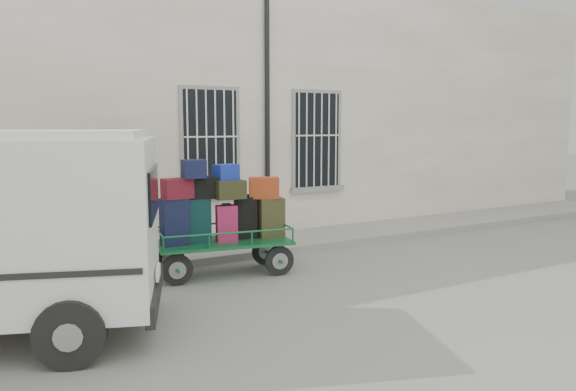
# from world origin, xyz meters

# --- Properties ---
(ground) EXTENTS (80.00, 80.00, 0.00)m
(ground) POSITION_xyz_m (0.00, 0.00, 0.00)
(ground) COLOR slate
(ground) RESTS_ON ground
(building) EXTENTS (24.00, 5.15, 6.00)m
(building) POSITION_xyz_m (0.00, 5.50, 3.00)
(building) COLOR #BEB5A2
(building) RESTS_ON ground
(sidewalk) EXTENTS (24.00, 1.70, 0.15)m
(sidewalk) POSITION_xyz_m (0.00, 2.20, 0.07)
(sidewalk) COLOR gray
(sidewalk) RESTS_ON ground
(luggage_cart) EXTENTS (2.77, 1.41, 2.04)m
(luggage_cart) POSITION_xyz_m (-1.16, 0.67, 1.03)
(luggage_cart) COLOR black
(luggage_cart) RESTS_ON ground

